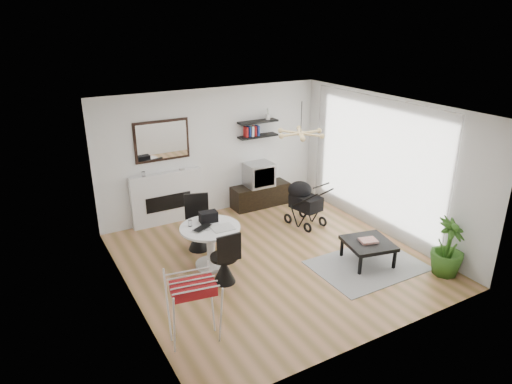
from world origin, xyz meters
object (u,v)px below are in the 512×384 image
crt_tv (259,174)px  coffee_table (368,244)px  potted_plant (448,248)px  tv_console (260,195)px  drying_rack (194,309)px  dining_table (211,240)px  fireplace (167,192)px  stroller (304,204)px

crt_tv → coffee_table: 3.20m
potted_plant → tv_console: bearing=106.7°
crt_tv → drying_rack: bearing=-130.2°
dining_table → drying_rack: drying_rack is taller
fireplace → stroller: fireplace is taller
tv_console → coffee_table: 3.17m
dining_table → stroller: stroller is taller
drying_rack → stroller: (3.38, 2.33, -0.08)m
dining_table → tv_console: bearing=42.5°
tv_console → potted_plant: potted_plant is taller
fireplace → potted_plant: bearing=-51.7°
dining_table → drying_rack: bearing=-120.5°
stroller → coffee_table: 1.88m
crt_tv → dining_table: 2.81m
drying_rack → crt_tv: bearing=59.3°
tv_console → coffee_table: (0.35, -3.15, 0.11)m
drying_rack → potted_plant: (4.30, -0.48, -0.01)m
crt_tv → coffee_table: size_ratio=0.66×
fireplace → coffee_table: size_ratio=2.37×
coffee_table → drying_rack: bearing=-172.6°
fireplace → crt_tv: fireplace is taller
fireplace → stroller: 2.83m
crt_tv → stroller: 1.36m
drying_rack → potted_plant: size_ratio=0.98×
stroller → coffee_table: bearing=-99.3°
crt_tv → dining_table: size_ratio=0.58×
coffee_table → stroller: bearing=91.5°
potted_plant → crt_tv: bearing=107.3°
drying_rack → stroller: size_ratio=0.96×
fireplace → coffee_table: (2.47, -3.32, -0.32)m
dining_table → potted_plant: 3.95m
drying_rack → tv_console: bearing=58.9°
dining_table → potted_plant: (3.31, -2.17, -0.00)m
crt_tv → drying_rack: crt_tv is taller
tv_console → crt_tv: (-0.04, -0.00, 0.51)m
tv_console → crt_tv: 0.51m
crt_tv → dining_table: (-2.04, -1.91, -0.26)m
drying_rack → stroller: bearing=44.0°
fireplace → drying_rack: fireplace is taller
dining_table → stroller: size_ratio=1.03×
potted_plant → fireplace: bearing=128.3°
tv_console → coffee_table: size_ratio=1.46×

